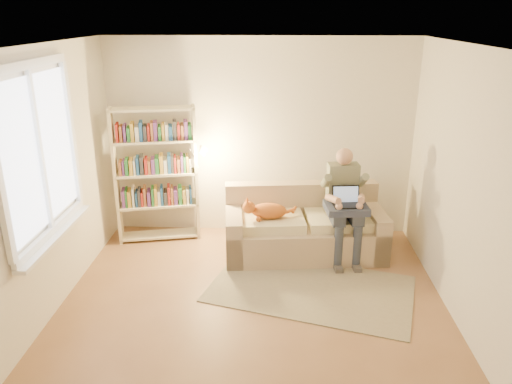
{
  "coord_description": "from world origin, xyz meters",
  "views": [
    {
      "loc": [
        0.22,
        -4.16,
        2.87
      ],
      "look_at": [
        0.0,
        1.0,
        1.0
      ],
      "focal_mm": 35.0,
      "sensor_mm": 36.0,
      "label": 1
    }
  ],
  "objects_px": {
    "cat": "(267,210)",
    "laptop": "(343,200)",
    "bookshelf": "(156,168)",
    "sofa": "(304,230)",
    "person": "(344,198)"
  },
  "relations": [
    {
      "from": "cat",
      "to": "laptop",
      "type": "height_order",
      "value": "laptop"
    },
    {
      "from": "laptop",
      "to": "bookshelf",
      "type": "bearing_deg",
      "value": 160.98
    },
    {
      "from": "sofa",
      "to": "bookshelf",
      "type": "distance_m",
      "value": 2.04
    },
    {
      "from": "cat",
      "to": "bookshelf",
      "type": "relative_size",
      "value": 0.36
    },
    {
      "from": "laptop",
      "to": "bookshelf",
      "type": "distance_m",
      "value": 2.41
    },
    {
      "from": "laptop",
      "to": "bookshelf",
      "type": "height_order",
      "value": "bookshelf"
    },
    {
      "from": "person",
      "to": "cat",
      "type": "bearing_deg",
      "value": 178.44
    },
    {
      "from": "cat",
      "to": "laptop",
      "type": "relative_size",
      "value": 1.86
    },
    {
      "from": "bookshelf",
      "to": "laptop",
      "type": "bearing_deg",
      "value": -25.43
    },
    {
      "from": "person",
      "to": "laptop",
      "type": "xyz_separation_m",
      "value": [
        -0.03,
        -0.11,
        0.02
      ]
    },
    {
      "from": "person",
      "to": "bookshelf",
      "type": "xyz_separation_m",
      "value": [
        -2.36,
        0.44,
        0.21
      ]
    },
    {
      "from": "sofa",
      "to": "person",
      "type": "xyz_separation_m",
      "value": [
        0.46,
        -0.1,
        0.47
      ]
    },
    {
      "from": "cat",
      "to": "bookshelf",
      "type": "bearing_deg",
      "value": 155.0
    },
    {
      "from": "sofa",
      "to": "laptop",
      "type": "relative_size",
      "value": 5.86
    },
    {
      "from": "laptop",
      "to": "bookshelf",
      "type": "xyz_separation_m",
      "value": [
        -2.33,
        0.56,
        0.19
      ]
    }
  ]
}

